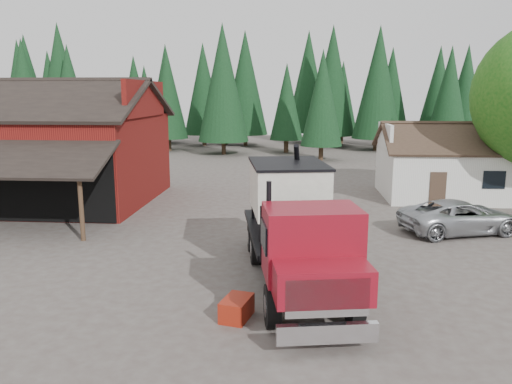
{
  "coord_description": "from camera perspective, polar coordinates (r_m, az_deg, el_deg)",
  "views": [
    {
      "loc": [
        3.5,
        -18.08,
        6.24
      ],
      "look_at": [
        1.74,
        4.47,
        1.8
      ],
      "focal_mm": 35.0,
      "sensor_mm": 36.0,
      "label": 1
    }
  ],
  "objects": [
    {
      "name": "conifer_backdrop",
      "position": [
        60.51,
        1.14,
        5.19
      ],
      "size": [
        76.0,
        16.0,
        16.0
      ],
      "primitive_type": null,
      "color": "black",
      "rests_on": "ground"
    },
    {
      "name": "near_pine_a",
      "position": [
        52.67,
        -24.91,
        10.26
      ],
      "size": [
        4.4,
        4.4,
        11.4
      ],
      "color": "#382619",
      "rests_on": "ground"
    },
    {
      "name": "ground",
      "position": [
        19.45,
        -6.2,
        -7.68
      ],
      "size": [
        120.0,
        120.0,
        0.0
      ],
      "primitive_type": "plane",
      "color": "#4A403A",
      "rests_on": "ground"
    },
    {
      "name": "near_pine_b",
      "position": [
        48.15,
        7.58,
        10.6
      ],
      "size": [
        3.96,
        3.96,
        10.4
      ],
      "color": "#382619",
      "rests_on": "ground"
    },
    {
      "name": "silver_car",
      "position": [
        24.57,
        22.31,
        -2.63
      ],
      "size": [
        5.95,
        3.97,
        1.52
      ],
      "primitive_type": "imported",
      "rotation": [
        0.0,
        0.0,
        1.86
      ],
      "color": "#B0B3B8",
      "rests_on": "ground"
    },
    {
      "name": "red_barn",
      "position": [
        31.72,
        -22.82,
        3.82
      ],
      "size": [
        12.8,
        13.63,
        7.18
      ],
      "color": "maroon",
      "rests_on": "ground"
    },
    {
      "name": "farmhouse",
      "position": [
        32.82,
        21.27,
        2.34
      ],
      "size": [
        8.6,
        6.42,
        4.65
      ],
      "color": "silver",
      "rests_on": "ground"
    },
    {
      "name": "feed_truck",
      "position": [
        16.61,
        4.5,
        -3.42
      ],
      "size": [
        4.19,
        10.17,
        4.46
      ],
      "rotation": [
        0.0,
        0.0,
        0.16
      ],
      "color": "black",
      "rests_on": "ground"
    },
    {
      "name": "equip_box",
      "position": [
        14.47,
        -2.22,
        -13.14
      ],
      "size": [
        0.95,
        1.24,
        0.6
      ],
      "primitive_type": "cube",
      "rotation": [
        0.0,
        0.0,
        -0.25
      ],
      "color": "maroon",
      "rests_on": "ground"
    },
    {
      "name": "near_pine_d",
      "position": [
        52.63,
        -3.8,
        12.34
      ],
      "size": [
        5.28,
        5.28,
        13.4
      ],
      "color": "#382619",
      "rests_on": "ground"
    }
  ]
}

